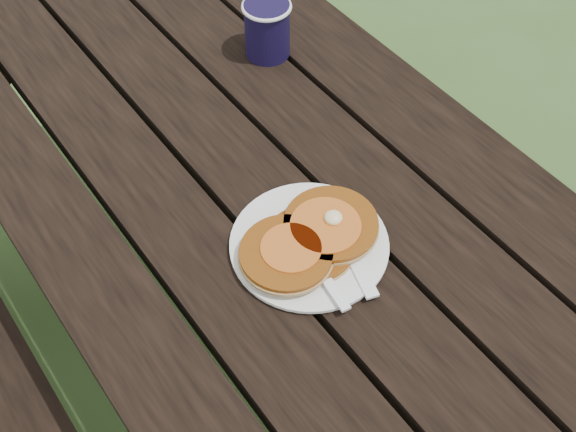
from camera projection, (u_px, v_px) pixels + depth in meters
ground at (266, 381)px, 1.77m from camera, size 60.00×60.00×0.00m
picnic_table at (262, 302)px, 1.49m from camera, size 1.36×1.80×0.75m
plate at (309, 245)px, 1.10m from camera, size 0.26×0.26×0.01m
pancake_stack at (310, 239)px, 1.08m from camera, size 0.23×0.15×0.04m
knife at (349, 249)px, 1.08m from camera, size 0.07×0.18×0.00m
fork at (327, 281)px, 1.04m from camera, size 0.06×0.16×0.01m
coffee_cup at (267, 26)px, 1.34m from camera, size 0.09×0.09×0.11m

